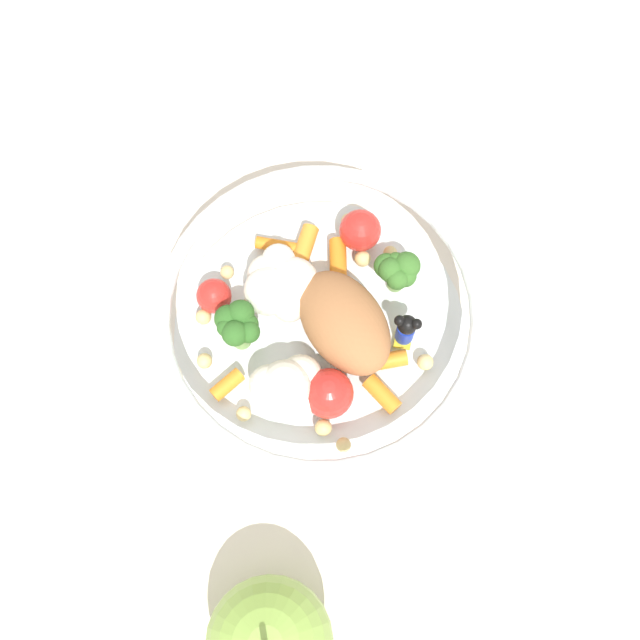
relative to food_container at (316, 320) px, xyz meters
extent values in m
plane|color=silver|center=(0.02, 0.01, -0.03)|extent=(2.40, 2.40, 0.00)
cylinder|color=white|center=(0.00, 0.00, -0.02)|extent=(0.21, 0.21, 0.01)
torus|color=white|center=(0.00, 0.00, 0.02)|extent=(0.22, 0.22, 0.01)
ellipsoid|color=#9E663D|center=(-0.01, -0.02, 0.00)|extent=(0.09, 0.07, 0.04)
cylinder|color=#7FAD5B|center=(0.01, -0.06, -0.01)|extent=(0.01, 0.01, 0.02)
sphere|color=#386B28|center=(0.02, -0.06, 0.01)|extent=(0.01, 0.01, 0.01)
sphere|color=#386B28|center=(0.02, -0.06, 0.01)|extent=(0.02, 0.02, 0.02)
sphere|color=#386B28|center=(0.01, -0.06, 0.01)|extent=(0.02, 0.02, 0.02)
sphere|color=#386B28|center=(0.01, -0.06, 0.01)|extent=(0.02, 0.02, 0.02)
sphere|color=#386B28|center=(0.01, -0.07, 0.01)|extent=(0.02, 0.02, 0.02)
sphere|color=#386B28|center=(0.01, -0.07, 0.01)|extent=(0.02, 0.02, 0.02)
sphere|color=#386B28|center=(0.02, -0.07, 0.01)|extent=(0.02, 0.02, 0.02)
cylinder|color=#7FAD5B|center=(0.01, 0.05, -0.01)|extent=(0.01, 0.01, 0.02)
sphere|color=#2D6023|center=(0.01, 0.05, 0.01)|extent=(0.01, 0.01, 0.01)
sphere|color=#2D6023|center=(0.01, 0.06, 0.01)|extent=(0.02, 0.02, 0.02)
sphere|color=#2D6023|center=(0.01, 0.06, 0.01)|extent=(0.01, 0.01, 0.01)
sphere|color=#2D6023|center=(0.00, 0.06, 0.01)|extent=(0.02, 0.02, 0.02)
sphere|color=#2D6023|center=(0.00, 0.05, 0.01)|extent=(0.01, 0.01, 0.01)
sphere|color=#2D6023|center=(0.00, 0.05, 0.01)|extent=(0.02, 0.02, 0.02)
sphere|color=#2D6023|center=(0.01, 0.05, 0.01)|extent=(0.02, 0.02, 0.02)
sphere|color=#2D6023|center=(0.01, 0.05, 0.01)|extent=(0.02, 0.02, 0.02)
sphere|color=white|center=(0.05, 0.01, 0.00)|extent=(0.02, 0.02, 0.02)
sphere|color=white|center=(0.04, 0.02, 0.00)|extent=(0.03, 0.03, 0.03)
sphere|color=white|center=(0.03, 0.03, 0.00)|extent=(0.03, 0.03, 0.03)
sphere|color=white|center=(0.02, 0.01, 0.00)|extent=(0.02, 0.02, 0.02)
sphere|color=white|center=(0.03, 0.01, 0.00)|extent=(0.02, 0.02, 0.02)
sphere|color=white|center=(0.03, 0.01, 0.00)|extent=(0.04, 0.04, 0.04)
sphere|color=white|center=(0.04, 0.00, 0.00)|extent=(0.03, 0.03, 0.03)
sphere|color=silver|center=(-0.04, 0.03, 0.00)|extent=(0.04, 0.04, 0.04)
sphere|color=silver|center=(-0.03, 0.04, 0.00)|extent=(0.03, 0.03, 0.03)
sphere|color=silver|center=(-0.04, 0.03, 0.00)|extent=(0.03, 0.03, 0.03)
sphere|color=silver|center=(-0.05, 0.02, 0.00)|extent=(0.02, 0.02, 0.02)
sphere|color=silver|center=(-0.03, 0.02, 0.00)|extent=(0.03, 0.03, 0.03)
cube|color=yellow|center=(-0.02, -0.06, -0.02)|extent=(0.02, 0.02, 0.00)
cylinder|color=#1933B2|center=(-0.02, -0.06, -0.01)|extent=(0.02, 0.02, 0.02)
sphere|color=black|center=(-0.02, -0.06, 0.01)|extent=(0.01, 0.01, 0.01)
sphere|color=black|center=(-0.03, -0.06, 0.01)|extent=(0.01, 0.01, 0.01)
sphere|color=black|center=(-0.02, -0.05, 0.01)|extent=(0.01, 0.01, 0.01)
cylinder|color=orange|center=(-0.02, 0.07, -0.01)|extent=(0.02, 0.03, 0.01)
cylinder|color=orange|center=(0.07, 0.01, -0.01)|extent=(0.02, 0.03, 0.01)
cylinder|color=orange|center=(0.06, -0.01, -0.01)|extent=(0.03, 0.03, 0.01)
cylinder|color=orange|center=(0.04, -0.03, -0.01)|extent=(0.04, 0.02, 0.01)
cylinder|color=orange|center=(-0.06, -0.03, -0.01)|extent=(0.03, 0.02, 0.01)
cylinder|color=orange|center=(-0.04, -0.04, -0.01)|extent=(0.01, 0.03, 0.01)
sphere|color=red|center=(0.04, 0.06, -0.01)|extent=(0.02, 0.02, 0.02)
sphere|color=red|center=(0.06, -0.05, 0.00)|extent=(0.03, 0.03, 0.03)
sphere|color=red|center=(-0.05, 0.00, 0.00)|extent=(0.03, 0.03, 0.03)
sphere|color=#D1B775|center=(0.03, 0.07, -0.01)|extent=(0.01, 0.01, 0.01)
sphere|color=#D1B775|center=(0.00, 0.08, -0.01)|extent=(0.01, 0.01, 0.01)
sphere|color=#D1B775|center=(-0.04, 0.06, -0.01)|extent=(0.01, 0.01, 0.01)
sphere|color=#D1B775|center=(-0.08, 0.01, -0.01)|extent=(0.01, 0.01, 0.01)
sphere|color=tan|center=(-0.07, 0.02, -0.01)|extent=(0.01, 0.01, 0.01)
sphere|color=#D1B775|center=(0.07, -0.05, -0.01)|extent=(0.01, 0.01, 0.01)
sphere|color=#D1B775|center=(-0.05, -0.06, -0.01)|extent=(0.01, 0.01, 0.01)
sphere|color=#D1B775|center=(0.06, 0.05, -0.01)|extent=(0.01, 0.01, 0.01)
sphere|color=#D1B775|center=(0.04, -0.07, -0.01)|extent=(0.01, 0.01, 0.01)
sphere|color=#D1B775|center=(0.03, 0.04, -0.01)|extent=(0.01, 0.01, 0.01)
sphere|color=#D1B775|center=(0.04, -0.05, -0.01)|extent=(0.01, 0.01, 0.01)
sphere|color=tan|center=(0.02, -0.04, -0.01)|extent=(0.01, 0.01, 0.01)
cube|color=white|center=(0.18, -0.15, -0.03)|extent=(0.15, 0.15, 0.01)
camera|label=1|loc=(-0.17, 0.05, 0.50)|focal=43.87mm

